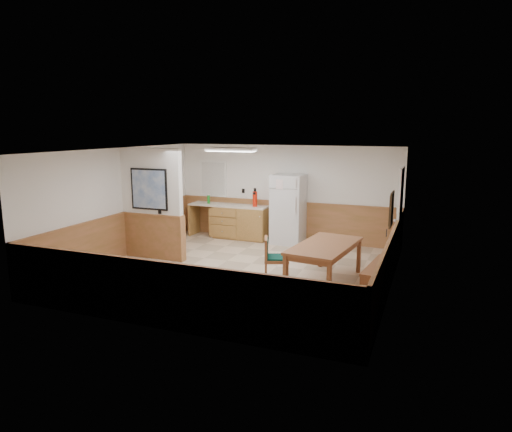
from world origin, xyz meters
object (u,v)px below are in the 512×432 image
at_px(refrigerator, 288,209).
at_px(dining_chair, 272,256).
at_px(soap_bottle, 209,199).
at_px(dining_bench, 378,270).
at_px(fire_extinguisher, 255,198).
at_px(dining_table, 325,249).

height_order(refrigerator, dining_chair, refrigerator).
bearing_deg(refrigerator, soap_bottle, -178.83).
distance_m(refrigerator, dining_bench, 3.71).
bearing_deg(fire_extinguisher, dining_chair, -66.96).
height_order(dining_table, fire_extinguisher, fire_extinguisher).
relative_size(refrigerator, dining_bench, 1.20).
bearing_deg(fire_extinguisher, dining_bench, -41.12).
distance_m(dining_bench, fire_extinguisher, 4.44).
relative_size(dining_table, dining_chair, 2.36).
relative_size(dining_table, dining_bench, 1.35).
bearing_deg(soap_bottle, dining_bench, -28.47).
height_order(dining_bench, soap_bottle, soap_bottle).
height_order(fire_extinguisher, soap_bottle, fire_extinguisher).
bearing_deg(dining_chair, soap_bottle, 114.79).
height_order(dining_table, dining_bench, dining_table).
bearing_deg(dining_chair, dining_bench, -10.68).
relative_size(dining_chair, fire_extinguisher, 1.74).
relative_size(fire_extinguisher, soap_bottle, 2.17).
bearing_deg(dining_table, fire_extinguisher, 140.38).
bearing_deg(soap_bottle, dining_table, -34.81).
xyz_separation_m(refrigerator, dining_bench, (2.57, -2.62, -0.55)).
distance_m(dining_chair, fire_extinguisher, 3.36).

